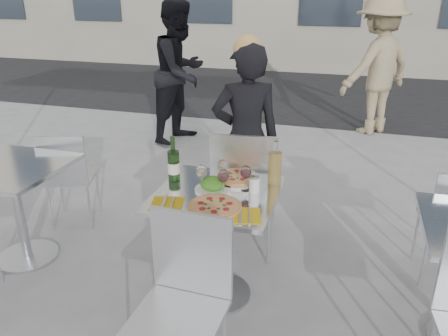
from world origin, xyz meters
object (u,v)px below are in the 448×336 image
(main_table, at_px, (217,223))
(chair_far, at_px, (245,184))
(woman_diner, at_px, (246,138))
(wineglass_white_a, at_px, (202,172))
(napkin_left, at_px, (167,203))
(wine_bottle, at_px, (174,164))
(pedestrian_b, at_px, (377,66))
(side_chair_lfar, at_px, (67,172))
(salad_plate, at_px, (213,185))
(pizza_far, at_px, (237,178))
(carafe, at_px, (275,168))
(side_table_left, at_px, (15,193))
(pedestrian_a, at_px, (181,72))
(wineglass_red_b, at_px, (246,173))
(wineglass_red_a, at_px, (224,177))
(napkin_right, at_px, (244,215))
(sugar_shaker, at_px, (254,184))
(wineglass_white_b, at_px, (223,167))
(pizza_near, at_px, (215,207))
(chair_near, at_px, (184,292))

(main_table, height_order, chair_far, chair_far)
(woman_diner, height_order, wineglass_white_a, woman_diner)
(napkin_left, bearing_deg, chair_far, 55.73)
(napkin_left, bearing_deg, wine_bottle, 91.38)
(chair_far, xyz_separation_m, pedestrian_b, (0.94, 3.53, 0.33))
(side_chair_lfar, xyz_separation_m, salad_plate, (1.42, -0.51, 0.29))
(side_chair_lfar, distance_m, salad_plate, 1.54)
(pizza_far, bearing_deg, wine_bottle, -161.17)
(carafe, bearing_deg, side_table_left, -173.83)
(pedestrian_a, height_order, pizza_far, pedestrian_a)
(chair_far, height_order, wine_bottle, wine_bottle)
(main_table, relative_size, salad_plate, 3.41)
(side_chair_lfar, bearing_deg, wineglass_red_b, 145.38)
(woman_diner, xyz_separation_m, wineglass_red_a, (0.12, -1.02, 0.10))
(pedestrian_a, distance_m, napkin_right, 3.60)
(carafe, height_order, sugar_shaker, carafe)
(pedestrian_a, distance_m, wineglass_white_b, 3.15)
(woman_diner, xyz_separation_m, carafe, (0.39, -0.82, 0.11))
(salad_plate, distance_m, wine_bottle, 0.30)
(woman_diner, relative_size, pedestrian_b, 0.83)
(pizza_near, bearing_deg, chair_far, 90.41)
(chair_far, distance_m, chair_near, 1.19)
(woman_diner, height_order, napkin_left, woman_diner)
(side_chair_lfar, bearing_deg, chair_near, 121.98)
(chair_near, relative_size, woman_diner, 0.60)
(pedestrian_a, height_order, sugar_shaker, pedestrian_a)
(side_chair_lfar, relative_size, salad_plate, 3.78)
(chair_far, xyz_separation_m, napkin_left, (-0.27, -0.73, 0.17))
(side_chair_lfar, bearing_deg, carafe, 149.91)
(side_chair_lfar, distance_m, wineglass_red_a, 1.63)
(sugar_shaker, xyz_separation_m, napkin_right, (0.02, -0.31, -0.05))
(carafe, xyz_separation_m, wineglass_red_a, (-0.27, -0.20, -0.01))
(pedestrian_a, relative_size, sugar_shaker, 16.76)
(woman_diner, height_order, pizza_far, woman_diner)
(sugar_shaker, xyz_separation_m, wineglass_white_b, (-0.22, 0.06, 0.06))
(pedestrian_a, relative_size, salad_plate, 8.15)
(salad_plate, bearing_deg, side_chair_lfar, 160.30)
(sugar_shaker, relative_size, wineglass_red_a, 0.68)
(wineglass_white_b, height_order, wineglass_red_b, same)
(pizza_near, height_order, salad_plate, salad_plate)
(main_table, relative_size, wineglass_white_b, 4.76)
(side_chair_lfar, xyz_separation_m, wineglass_white_a, (1.35, -0.51, 0.37))
(side_table_left, bearing_deg, pizza_near, -7.17)
(pedestrian_b, relative_size, pizza_near, 6.13)
(side_table_left, height_order, wine_bottle, wine_bottle)
(wineglass_red_a, xyz_separation_m, napkin_left, (-0.27, -0.22, -0.11))
(pedestrian_b, bearing_deg, wineglass_white_a, 26.44)
(salad_plate, distance_m, carafe, 0.39)
(pedestrian_b, xyz_separation_m, pizza_far, (-0.91, -3.83, -0.15))
(chair_near, bearing_deg, wineglass_white_b, 95.20)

